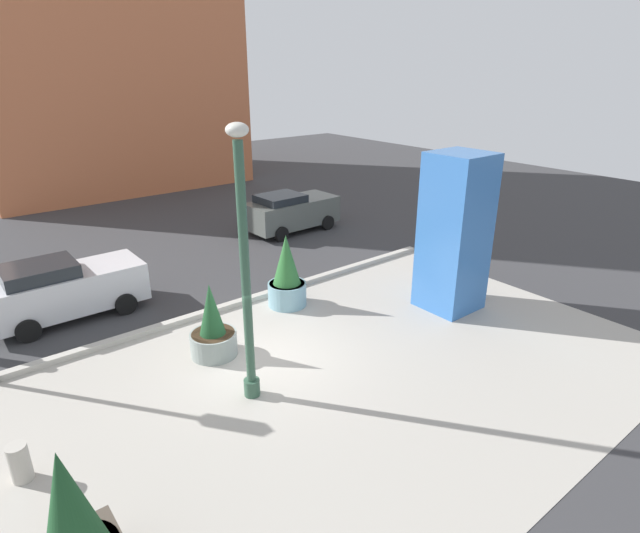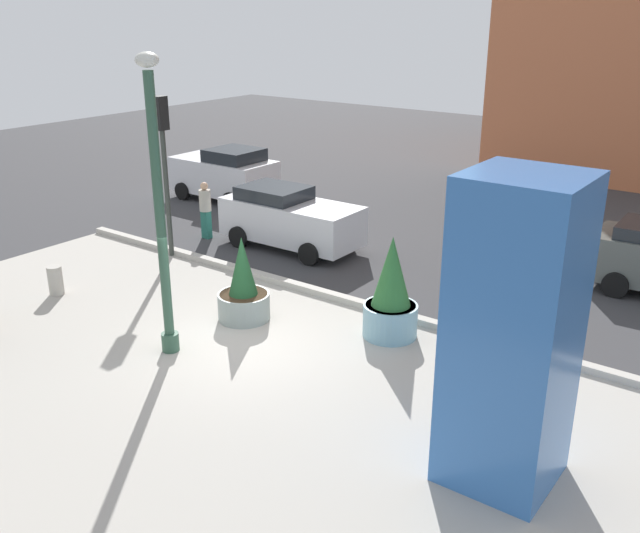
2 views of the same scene
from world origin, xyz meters
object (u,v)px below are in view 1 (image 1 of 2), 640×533
at_px(potted_plant_by_pillar, 287,276).
at_px(car_curb_east, 65,288).
at_px(car_far_lane, 291,211).
at_px(art_pillar_blue, 455,233).
at_px(concrete_bollard, 20,463).
at_px(lamp_post, 246,276).
at_px(potted_plant_curbside, 213,330).
at_px(potted_plant_near_left, 74,532).

relative_size(potted_plant_by_pillar, car_curb_east, 0.54).
bearing_deg(car_far_lane, art_pillar_blue, -94.33).
bearing_deg(car_far_lane, concrete_bollard, -143.93).
bearing_deg(lamp_post, car_far_lane, 50.25).
bearing_deg(potted_plant_curbside, potted_plant_near_left, -134.30).
height_order(potted_plant_by_pillar, potted_plant_curbside, potted_plant_by_pillar).
relative_size(lamp_post, art_pillar_blue, 1.27).
bearing_deg(lamp_post, potted_plant_curbside, 85.69).
distance_m(potted_plant_curbside, concrete_bollard, 5.02).
bearing_deg(car_curb_east, potted_plant_curbside, -63.01).
bearing_deg(art_pillar_blue, potted_plant_near_left, -167.11).
bearing_deg(car_curb_east, art_pillar_blue, -34.99).
distance_m(art_pillar_blue, concrete_bollard, 11.86).
bearing_deg(potted_plant_by_pillar, potted_plant_near_left, -142.79).
bearing_deg(lamp_post, concrete_bollard, 175.08).
relative_size(art_pillar_blue, potted_plant_curbside, 2.38).
bearing_deg(concrete_bollard, car_far_lane, 36.07).
distance_m(potted_plant_near_left, concrete_bollard, 2.92).
xyz_separation_m(potted_plant_by_pillar, potted_plant_curbside, (-3.15, -1.21, -0.25)).
bearing_deg(concrete_bollard, potted_plant_by_pillar, 20.37).
height_order(potted_plant_curbside, potted_plant_near_left, potted_plant_near_left).
bearing_deg(concrete_bollard, lamp_post, -4.92).
distance_m(lamp_post, car_curb_east, 7.32).
height_order(potted_plant_near_left, car_far_lane, potted_plant_near_left).
xyz_separation_m(potted_plant_curbside, concrete_bollard, (-4.71, -1.70, -0.32)).
height_order(potted_plant_curbside, car_curb_east, potted_plant_curbside).
bearing_deg(car_curb_east, car_far_lane, 15.21).
height_order(lamp_post, car_curb_east, lamp_post).
relative_size(potted_plant_near_left, car_far_lane, 0.58).
bearing_deg(car_curb_east, potted_plant_near_left, -102.83).
bearing_deg(potted_plant_by_pillar, lamp_post, -134.95).
height_order(lamp_post, car_far_lane, lamp_post).
relative_size(concrete_bollard, car_far_lane, 0.18).
bearing_deg(car_far_lane, lamp_post, -129.75).
bearing_deg(car_curb_east, potted_plant_by_pillar, -31.65).
bearing_deg(car_far_lane, potted_plant_curbside, -136.35).
bearing_deg(potted_plant_by_pillar, car_curb_east, 148.35).
distance_m(potted_plant_by_pillar, potted_plant_near_left, 9.50).
distance_m(potted_plant_curbside, car_far_lane, 10.61).
xyz_separation_m(lamp_post, potted_plant_curbside, (0.16, 2.10, -2.21)).
distance_m(potted_plant_curbside, car_curb_east, 5.16).
xyz_separation_m(concrete_bollard, car_far_lane, (12.39, 9.03, 0.51)).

